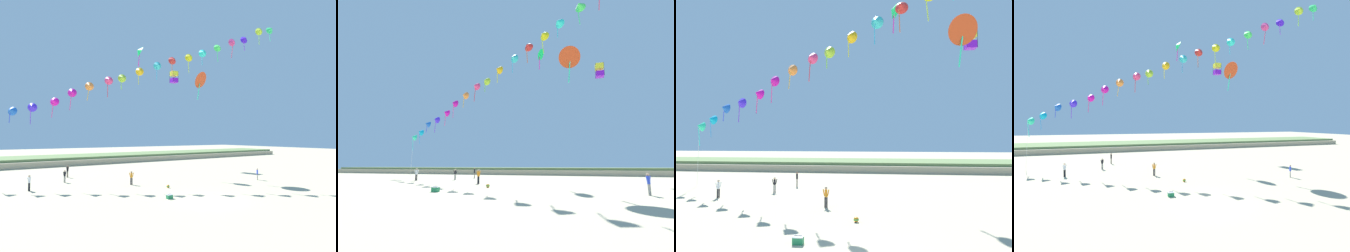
% 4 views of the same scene
% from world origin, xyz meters
% --- Properties ---
extents(ground_plane, '(240.00, 240.00, 0.00)m').
position_xyz_m(ground_plane, '(0.00, 0.00, 0.00)').
color(ground_plane, '#C1B28E').
extents(dune_ridge, '(120.00, 13.94, 1.65)m').
position_xyz_m(dune_ridge, '(0.00, 43.03, 0.82)').
color(dune_ridge, tan).
rests_on(dune_ridge, ground).
extents(person_near_left, '(0.46, 0.52, 1.74)m').
position_xyz_m(person_near_left, '(-13.94, 13.77, 1.01)').
color(person_near_left, black).
rests_on(person_near_left, ground).
extents(person_near_right, '(0.50, 0.41, 1.62)m').
position_xyz_m(person_near_right, '(-9.57, 17.17, 0.94)').
color(person_near_right, gray).
rests_on(person_near_right, ground).
extents(person_mid_center, '(0.44, 0.45, 1.58)m').
position_xyz_m(person_mid_center, '(13.17, 5.03, 0.92)').
color(person_mid_center, gray).
rests_on(person_mid_center, ground).
extents(person_far_left, '(0.60, 0.23, 1.71)m').
position_xyz_m(person_far_left, '(-2.96, 11.04, 0.99)').
color(person_far_left, black).
rests_on(person_far_left, ground).
extents(person_far_right, '(0.30, 0.60, 1.75)m').
position_xyz_m(person_far_right, '(-8.35, 21.43, 1.01)').
color(person_far_right, '#726656').
rests_on(person_far_right, ground).
extents(kite_banner_string, '(38.34, 14.95, 22.84)m').
position_xyz_m(kite_banner_string, '(-1.02, 12.46, 14.73)').
color(kite_banner_string, '#2BE5A6').
extents(large_kite_low_lead, '(2.84, 2.34, 4.34)m').
position_xyz_m(large_kite_low_lead, '(8.01, 11.28, 14.50)').
color(large_kite_low_lead, red).
extents(large_kite_mid_trail, '(1.72, 2.12, 3.70)m').
position_xyz_m(large_kite_mid_trail, '(3.15, 21.47, 20.76)').
color(large_kite_mid_trail, '#10E65B').
extents(large_kite_high_solo, '(1.34, 1.34, 2.30)m').
position_xyz_m(large_kite_high_solo, '(12.80, 24.98, 18.05)').
color(large_kite_high_solo, '#7715CF').
extents(beach_cooler, '(0.58, 0.41, 0.46)m').
position_xyz_m(beach_cooler, '(-2.92, 2.43, 0.21)').
color(beach_cooler, '#23844C').
rests_on(beach_cooler, ground).
extents(beach_ball, '(0.36, 0.36, 0.36)m').
position_xyz_m(beach_ball, '(-0.15, 7.03, 0.18)').
color(beach_ball, orange).
rests_on(beach_ball, ground).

